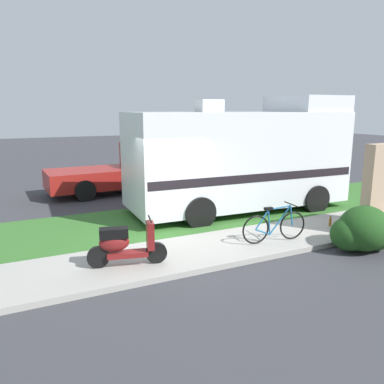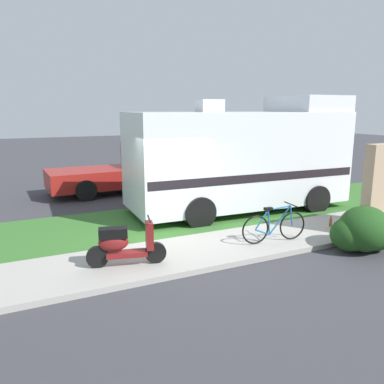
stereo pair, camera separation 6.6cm
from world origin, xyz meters
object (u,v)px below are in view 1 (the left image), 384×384
at_px(scooter, 124,244).
at_px(pickup_truck_near, 137,166).
at_px(bicycle, 274,226).
at_px(motorhome_rv, 241,157).
at_px(bottle_green, 330,222).

xyz_separation_m(scooter, pickup_truck_near, (2.77, 7.62, 0.43)).
distance_m(scooter, bicycle, 3.62).
relative_size(motorhome_rv, bicycle, 4.13).
height_order(bicycle, pickup_truck_near, pickup_truck_near).
relative_size(scooter, bottle_green, 5.78).
height_order(scooter, pickup_truck_near, pickup_truck_near).
bearing_deg(scooter, motorhome_rv, 32.58).
relative_size(scooter, pickup_truck_near, 0.28).
bearing_deg(scooter, bicycle, -2.41).
height_order(motorhome_rv, bottle_green, motorhome_rv).
xyz_separation_m(motorhome_rv, scooter, (-4.71, -3.01, -1.16)).
relative_size(motorhome_rv, pickup_truck_near, 1.23).
height_order(motorhome_rv, pickup_truck_near, motorhome_rv).
bearing_deg(pickup_truck_near, scooter, -110.00).
relative_size(bicycle, bottle_green, 6.18).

